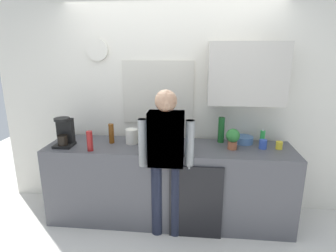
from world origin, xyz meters
The scene contains 17 objects.
ground_plane centered at (0.00, 0.00, 0.00)m, with size 8.00×8.00×0.00m, color silver.
kitchen_counter centered at (0.00, 0.30, 0.46)m, with size 2.77×0.64×0.92m, color #4C4C51.
dishwasher_panel centered at (0.32, -0.03, 0.41)m, with size 0.56×0.02×0.82m, color black.
back_wall_assembly centered at (0.11, 0.70, 1.36)m, with size 4.37×0.42×2.60m.
coffee_maker centered at (-1.17, 0.20, 1.06)m, with size 0.20×0.20×0.33m.
bottle_red_vinegar centered at (-0.83, 0.07, 1.03)m, with size 0.06×0.06×0.22m, color maroon.
bottle_green_wine centered at (0.59, 0.51, 1.07)m, with size 0.07×0.07×0.30m, color #195923.
bottle_olive_oil centered at (-0.19, 0.28, 1.04)m, with size 0.06×0.06×0.25m, color olive.
bottle_amber_beer centered at (-0.68, 0.35, 1.03)m, with size 0.06×0.06×0.23m, color brown.
cup_yellow_cup centered at (1.21, 0.34, 0.96)m, with size 0.07×0.07×0.09m, color yellow.
cup_blue_mug centered at (1.04, 0.33, 0.97)m, with size 0.08×0.08×0.10m, color #3351B2.
mixing_bowl centered at (0.85, 0.50, 0.96)m, with size 0.22×0.22×0.08m, color #4C72A5.
potted_plant centered at (0.70, 0.28, 1.05)m, with size 0.15×0.15×0.23m.
dish_soap centered at (1.07, 0.52, 0.99)m, with size 0.06×0.06×0.18m.
storage_canister centered at (-0.44, 0.36, 1.00)m, with size 0.14×0.14×0.17m, color silver.
person_at_sink centered at (0.00, 0.00, 0.95)m, with size 0.57×0.22×1.60m.
person_guest centered at (0.00, 0.00, 0.95)m, with size 0.57×0.22×1.60m.
Camera 1 is at (0.30, -2.68, 1.98)m, focal length 30.07 mm.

